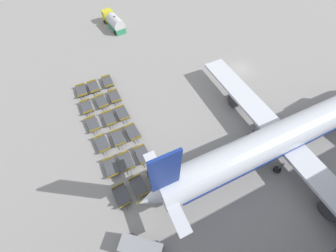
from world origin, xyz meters
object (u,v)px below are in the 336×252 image
at_px(baggage_dolly_row_mid_a_col_b, 102,102).
at_px(baggage_dolly_row_mid_a_col_d, 118,138).
at_px(baggage_dolly_row_mid_a_col_c, 109,119).
at_px(fuel_tanker_primary, 114,22).
at_px(baggage_dolly_row_mid_a_col_e, 127,162).
at_px(baggage_dolly_row_near_col_b, 87,107).
at_px(baggage_dolly_row_mid_b_col_d, 133,132).
at_px(baggage_dolly_row_mid_b_col_f, 156,179).
at_px(service_van, 141,248).
at_px(baggage_dolly_row_near_col_e, 111,167).
at_px(airplane, 291,133).
at_px(baggage_dolly_row_near_col_a, 82,91).
at_px(baggage_dolly_row_mid_b_col_a, 108,82).
at_px(baggage_dolly_row_mid_a_col_a, 94,87).
at_px(baggage_dolly_row_near_col_c, 93,124).
at_px(baggage_dolly_row_near_col_d, 102,144).
at_px(baggage_dolly_row_mid_b_col_c, 122,114).
at_px(baggage_dolly_row_mid_a_col_f, 139,187).
at_px(baggage_dolly_row_mid_b_col_b, 115,97).
at_px(baggage_dolly_row_mid_b_col_e, 143,155).
at_px(baggage_dolly_row_near_col_f, 122,196).

xyz_separation_m(baggage_dolly_row_mid_a_col_b, baggage_dolly_row_mid_a_col_d, (8.31, 0.31, 0.00)).
bearing_deg(baggage_dolly_row_mid_a_col_c, fuel_tanker_primary, 160.71).
xyz_separation_m(baggage_dolly_row_mid_a_col_d, baggage_dolly_row_mid_a_col_e, (4.27, -0.13, 0.00)).
bearing_deg(baggage_dolly_row_near_col_b, baggage_dolly_row_mid_b_col_d, 32.76).
bearing_deg(baggage_dolly_row_mid_b_col_f, service_van, -35.21).
bearing_deg(baggage_dolly_row_near_col_e, baggage_dolly_row_mid_b_col_d, 131.76).
bearing_deg(baggage_dolly_row_mid_a_col_e, airplane, 71.67).
distance_m(baggage_dolly_row_near_col_a, baggage_dolly_row_mid_b_col_a, 4.90).
height_order(fuel_tanker_primary, baggage_dolly_row_near_col_e, fuel_tanker_primary).
relative_size(baggage_dolly_row_mid_a_col_a, baggage_dolly_row_mid_a_col_b, 0.99).
xyz_separation_m(baggage_dolly_row_near_col_b, baggage_dolly_row_near_col_e, (12.45, 0.58, 0.00)).
height_order(baggage_dolly_row_near_col_c, baggage_dolly_row_near_col_d, same).
height_order(baggage_dolly_row_near_col_b, baggage_dolly_row_mid_b_col_c, same).
relative_size(baggage_dolly_row_mid_a_col_f, baggage_dolly_row_mid_b_col_b, 1.02).
relative_size(airplane, baggage_dolly_row_mid_a_col_f, 12.55).
bearing_deg(baggage_dolly_row_mid_b_col_b, baggage_dolly_row_mid_b_col_e, 1.15).
height_order(baggage_dolly_row_near_col_c, baggage_dolly_row_mid_a_col_f, same).
distance_m(service_van, baggage_dolly_row_near_col_d, 15.17).
relative_size(baggage_dolly_row_near_col_c, baggage_dolly_row_mid_b_col_c, 1.01).
bearing_deg(baggage_dolly_row_mid_b_col_b, baggage_dolly_row_near_col_e, -19.21).
bearing_deg(baggage_dolly_row_mid_b_col_c, baggage_dolly_row_mid_a_col_f, -8.80).
bearing_deg(baggage_dolly_row_near_col_f, baggage_dolly_row_near_col_e, -179.15).
distance_m(baggage_dolly_row_near_col_c, baggage_dolly_row_mid_a_col_d, 5.09).
relative_size(baggage_dolly_row_near_col_e, baggage_dolly_row_mid_a_col_d, 1.00).
relative_size(baggage_dolly_row_near_col_c, baggage_dolly_row_mid_a_col_e, 1.01).
distance_m(service_van, baggage_dolly_row_mid_a_col_e, 11.03).
distance_m(baggage_dolly_row_mid_b_col_d, baggage_dolly_row_mid_b_col_e, 4.28).
xyz_separation_m(baggage_dolly_row_mid_b_col_b, baggage_dolly_row_mid_b_col_f, (16.98, 0.51, 0.00)).
relative_size(airplane, baggage_dolly_row_mid_a_col_c, 12.73).
relative_size(service_van, baggage_dolly_row_mid_b_col_e, 1.34).
xyz_separation_m(baggage_dolly_row_near_col_d, baggage_dolly_row_near_col_f, (8.62, 0.19, 0.00)).
relative_size(service_van, baggage_dolly_row_near_col_e, 1.34).
distance_m(baggage_dolly_row_mid_a_col_f, baggage_dolly_row_mid_b_col_a, 21.12).
relative_size(baggage_dolly_row_mid_a_col_c, baggage_dolly_row_mid_a_col_e, 1.00).
bearing_deg(baggage_dolly_row_mid_a_col_e, baggage_dolly_row_mid_b_col_c, 165.34).
height_order(baggage_dolly_row_near_col_d, baggage_dolly_row_mid_b_col_b, same).
bearing_deg(baggage_dolly_row_near_col_a, airplane, 45.81).
distance_m(service_van, baggage_dolly_row_mid_b_col_c, 19.85).
height_order(baggage_dolly_row_near_col_e, baggage_dolly_row_mid_b_col_d, same).
distance_m(baggage_dolly_row_near_col_d, baggage_dolly_row_mid_a_col_a, 12.55).
bearing_deg(baggage_dolly_row_mid_b_col_e, baggage_dolly_row_near_col_c, -148.57).
xyz_separation_m(baggage_dolly_row_near_col_d, baggage_dolly_row_mid_a_col_d, (0.05, 2.47, 0.00)).
relative_size(service_van, baggage_dolly_row_near_col_b, 1.34).
height_order(airplane, baggage_dolly_row_mid_a_col_d, airplane).
xyz_separation_m(baggage_dolly_row_near_col_c, baggage_dolly_row_mid_a_col_e, (8.48, 2.72, 0.00)).
bearing_deg(baggage_dolly_row_near_col_d, baggage_dolly_row_mid_b_col_f, 30.65).
xyz_separation_m(service_van, baggage_dolly_row_mid_a_col_d, (-15.11, 2.09, -0.56)).
bearing_deg(baggage_dolly_row_mid_b_col_c, baggage_dolly_row_mid_a_col_b, -149.05).
distance_m(baggage_dolly_row_mid_a_col_d, baggage_dolly_row_mid_a_col_e, 4.27).
distance_m(baggage_dolly_row_near_col_a, baggage_dolly_row_near_col_e, 16.66).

